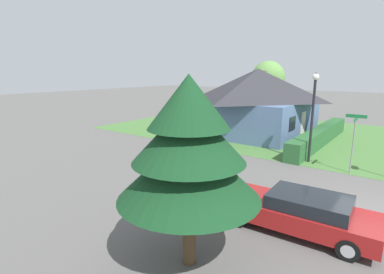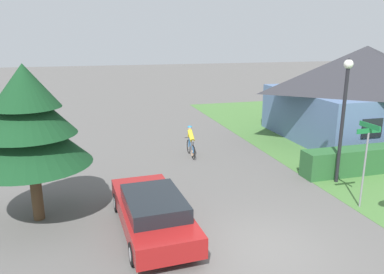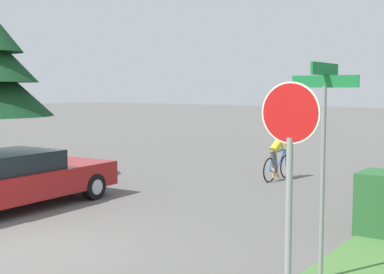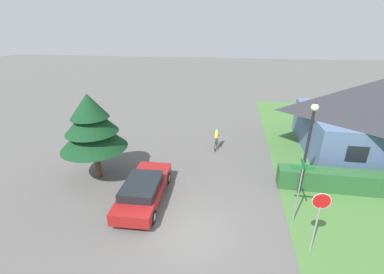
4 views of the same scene
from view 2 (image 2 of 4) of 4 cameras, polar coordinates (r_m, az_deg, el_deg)
name	(u,v)px [view 2 (image 2 of 4)]	position (r m, az deg, el deg)	size (l,w,h in m)	color
ground_plane	(260,250)	(10.66, 10.36, -16.53)	(140.00, 140.00, 0.00)	#5B5956
cottage_house	(362,90)	(23.22, 24.54, 6.48)	(9.25, 7.98, 5.08)	slate
sedan_left_lane	(152,211)	(11.14, -6.06, -11.16)	(1.99, 4.73, 1.24)	maroon
cyclist	(191,142)	(17.80, -0.16, -0.75)	(0.44, 1.67, 1.46)	black
street_lamp	(344,105)	(15.13, 22.18, 4.54)	(0.34, 0.34, 4.82)	black
street_name_sign	(366,151)	(13.33, 25.04, -1.90)	(0.90, 0.90, 2.88)	gray
conifer_tall_near	(28,123)	(11.99, -23.65, 1.99)	(3.53, 3.53, 4.82)	#4C3823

